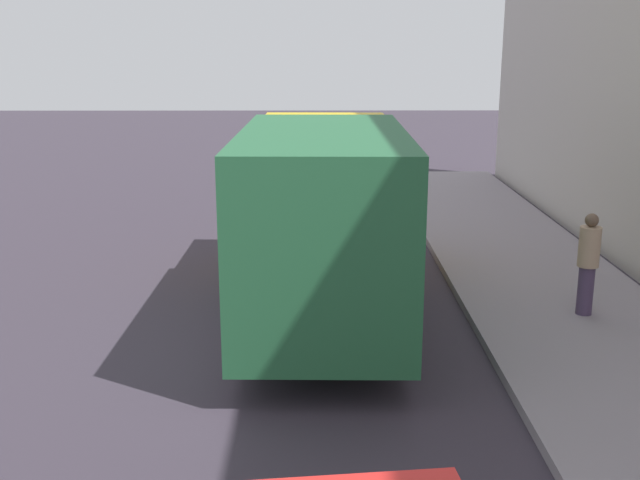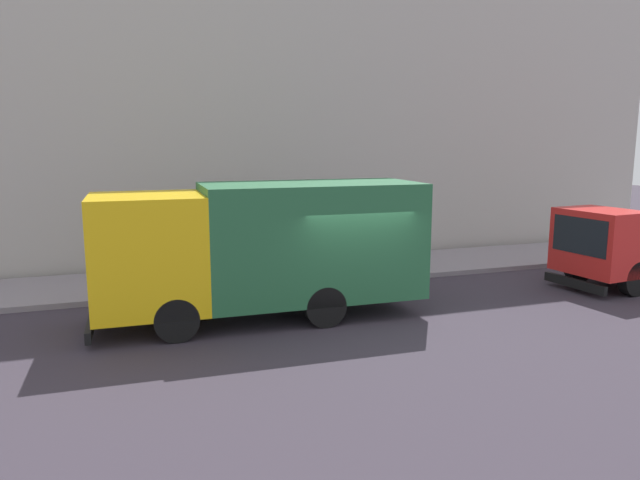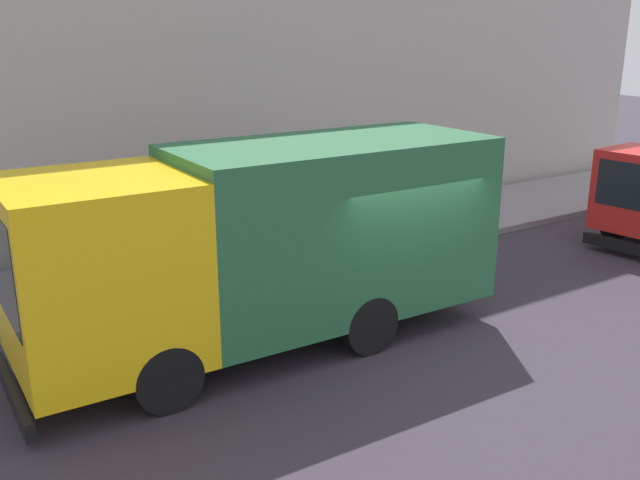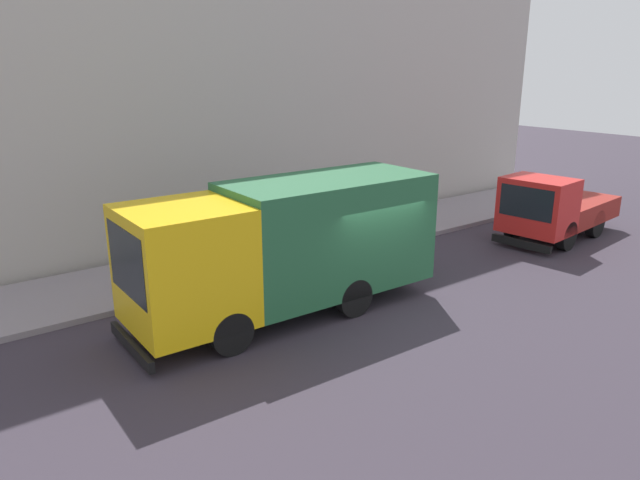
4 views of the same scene
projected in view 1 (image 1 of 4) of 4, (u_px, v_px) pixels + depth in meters
The scene contains 4 objects.
ground at pixel (275, 358), 10.69m from camera, with size 80.00×80.00×0.00m, color #352E39.
sidewalk at pixel (605, 352), 10.70m from camera, with size 3.29×30.00×0.15m, color gray.
large_utility_truck at pixel (324, 209), 12.10m from camera, with size 2.46×7.45×3.10m.
pedestrian_walking at pixel (588, 261), 11.78m from camera, with size 0.37×0.37×1.62m.
Camera 1 is at (0.57, -9.93, 4.30)m, focal length 42.66 mm.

